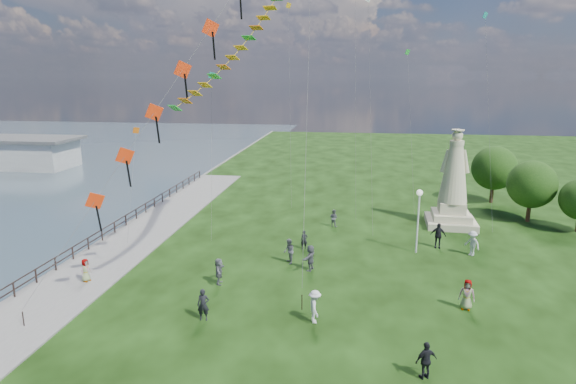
% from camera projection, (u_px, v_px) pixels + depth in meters
% --- Properties ---
extents(waterfront, '(200.00, 200.00, 1.51)m').
position_uv_depth(waterfront, '(95.00, 257.00, 34.73)').
color(waterfront, '#34434E').
rests_on(waterfront, ground).
extents(statue, '(4.28, 4.28, 8.34)m').
position_uv_depth(statue, '(453.00, 190.00, 41.18)').
color(statue, beige).
rests_on(statue, ground).
extents(lamppost, '(0.44, 0.44, 4.76)m').
position_uv_depth(lamppost, '(419.00, 208.00, 34.65)').
color(lamppost, silver).
rests_on(lamppost, ground).
extents(tree_row, '(8.55, 12.96, 5.84)m').
position_uv_depth(tree_row, '(523.00, 179.00, 44.44)').
color(tree_row, '#382314').
rests_on(tree_row, ground).
extents(person_0, '(0.69, 0.50, 1.74)m').
position_uv_depth(person_0, '(203.00, 305.00, 25.47)').
color(person_0, black).
rests_on(person_0, ground).
extents(person_1, '(0.79, 0.99, 1.76)m').
position_uv_depth(person_1, '(289.00, 251.00, 33.19)').
color(person_1, '#595960').
rests_on(person_1, ground).
extents(person_2, '(0.86, 1.27, 1.79)m').
position_uv_depth(person_2, '(315.00, 307.00, 25.21)').
color(person_2, silver).
rests_on(person_2, ground).
extents(person_3, '(1.13, 0.90, 1.72)m').
position_uv_depth(person_3, '(426.00, 360.00, 20.51)').
color(person_3, black).
rests_on(person_3, ground).
extents(person_4, '(0.95, 0.70, 1.75)m').
position_uv_depth(person_4, '(467.00, 295.00, 26.65)').
color(person_4, '#595960').
rests_on(person_4, ground).
extents(person_5, '(0.90, 1.63, 1.67)m').
position_uv_depth(person_5, '(219.00, 271.00, 29.93)').
color(person_5, '#595960').
rests_on(person_5, ground).
extents(person_6, '(0.58, 0.44, 1.44)m').
position_uv_depth(person_6, '(304.00, 240.00, 36.00)').
color(person_6, black).
rests_on(person_6, ground).
extents(person_7, '(0.86, 0.72, 1.52)m').
position_uv_depth(person_7, '(334.00, 218.00, 41.41)').
color(person_7, '#595960').
rests_on(person_7, ground).
extents(person_8, '(1.25, 1.29, 1.84)m').
position_uv_depth(person_8, '(472.00, 243.00, 34.68)').
color(person_8, silver).
rests_on(person_8, ground).
extents(person_9, '(1.19, 0.69, 1.93)m').
position_uv_depth(person_9, '(438.00, 235.00, 36.25)').
color(person_9, black).
rests_on(person_9, ground).
extents(person_10, '(0.63, 0.82, 1.48)m').
position_uv_depth(person_10, '(86.00, 272.00, 30.11)').
color(person_10, '#595960').
rests_on(person_10, ground).
extents(person_11, '(1.14, 1.76, 1.75)m').
position_uv_depth(person_11, '(310.00, 258.00, 32.04)').
color(person_11, '#595960').
rests_on(person_11, ground).
extents(red_kite_train, '(11.59, 9.35, 20.26)m').
position_uv_depth(red_kite_train, '(180.00, 77.00, 26.35)').
color(red_kite_train, black).
rests_on(red_kite_train, ground).
extents(small_kites, '(30.00, 17.33, 28.17)m').
position_uv_depth(small_kites, '(331.00, 61.00, 42.31)').
color(small_kites, teal).
rests_on(small_kites, ground).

